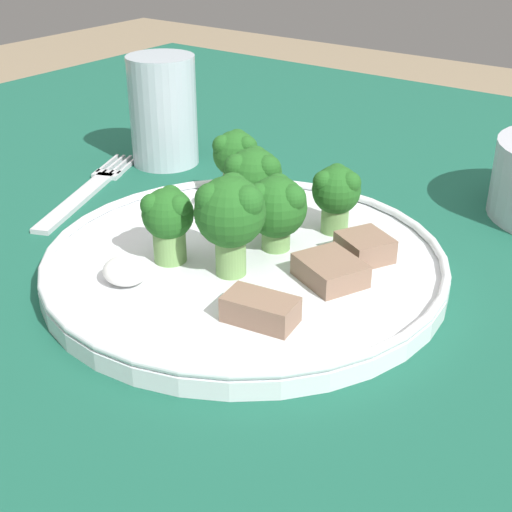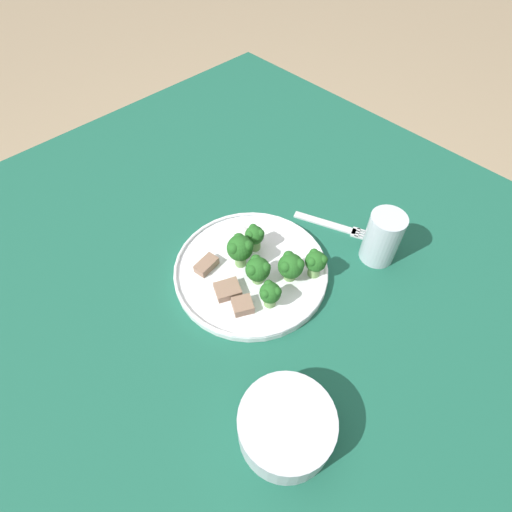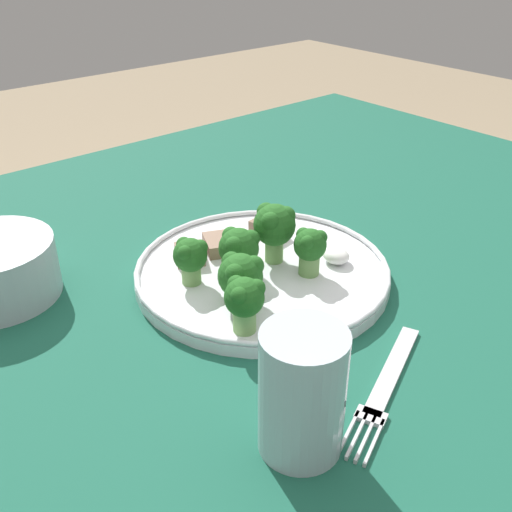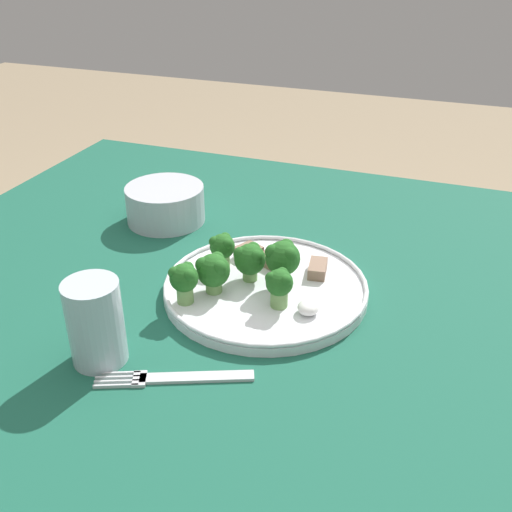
% 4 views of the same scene
% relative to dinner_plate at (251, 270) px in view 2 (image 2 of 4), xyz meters
% --- Properties ---
extents(ground_plane, '(8.00, 8.00, 0.00)m').
position_rel_dinner_plate_xyz_m(ground_plane, '(-0.05, -0.03, -0.75)').
color(ground_plane, '#9E896B').
extents(table, '(1.05, 1.18, 0.74)m').
position_rel_dinner_plate_xyz_m(table, '(-0.05, -0.03, -0.10)').
color(table, '#195642').
rests_on(table, ground_plane).
extents(dinner_plate, '(0.27, 0.27, 0.02)m').
position_rel_dinner_plate_xyz_m(dinner_plate, '(0.00, 0.00, 0.00)').
color(dinner_plate, white).
rests_on(dinner_plate, table).
extents(fork, '(0.08, 0.17, 0.00)m').
position_rel_dinner_plate_xyz_m(fork, '(-0.20, 0.03, -0.01)').
color(fork, silver).
rests_on(fork, table).
extents(cream_bowl, '(0.13, 0.13, 0.06)m').
position_rel_dinner_plate_xyz_m(cream_bowl, '(0.15, 0.23, 0.02)').
color(cream_bowl, '#B7BCC6').
rests_on(cream_bowl, table).
extents(drinking_glass, '(0.06, 0.06, 0.10)m').
position_rel_dinner_plate_xyz_m(drinking_glass, '(-0.19, 0.13, 0.04)').
color(drinking_glass, '#B2C1CC').
rests_on(drinking_glass, table).
extents(broccoli_floret_near_rim_left, '(0.05, 0.05, 0.07)m').
position_rel_dinner_plate_xyz_m(broccoli_floret_near_rim_left, '(0.00, -0.02, 0.05)').
color(broccoli_floret_near_rim_left, '#709E56').
rests_on(broccoli_floret_near_rim_left, dinner_plate).
extents(broccoli_floret_center_left, '(0.04, 0.04, 0.05)m').
position_rel_dinner_plate_xyz_m(broccoli_floret_center_left, '(-0.04, 0.06, 0.04)').
color(broccoli_floret_center_left, '#709E56').
rests_on(broccoli_floret_center_left, dinner_plate).
extents(broccoli_floret_back_left, '(0.04, 0.04, 0.05)m').
position_rel_dinner_plate_xyz_m(broccoli_floret_back_left, '(0.01, 0.03, 0.03)').
color(broccoli_floret_back_left, '#709E56').
rests_on(broccoli_floret_back_left, dinner_plate).
extents(broccoli_floret_front_left, '(0.04, 0.03, 0.05)m').
position_rel_dinner_plate_xyz_m(broccoli_floret_front_left, '(0.03, 0.07, 0.03)').
color(broccoli_floret_front_left, '#709E56').
rests_on(broccoli_floret_front_left, dinner_plate).
extents(broccoli_floret_center_back, '(0.04, 0.03, 0.05)m').
position_rel_dinner_plate_xyz_m(broccoli_floret_center_back, '(-0.04, -0.03, 0.03)').
color(broccoli_floret_center_back, '#709E56').
rests_on(broccoli_floret_center_back, dinner_plate).
extents(broccoli_floret_mid_cluster, '(0.04, 0.04, 0.05)m').
position_rel_dinner_plate_xyz_m(broccoli_floret_mid_cluster, '(-0.07, 0.08, 0.04)').
color(broccoli_floret_mid_cluster, '#709E56').
rests_on(broccoli_floret_mid_cluster, dinner_plate).
extents(meat_slice_front_slice, '(0.05, 0.03, 0.02)m').
position_rel_dinner_plate_xyz_m(meat_slice_front_slice, '(0.05, -0.06, 0.01)').
color(meat_slice_front_slice, '#846651').
rests_on(meat_slice_front_slice, dinner_plate).
extents(meat_slice_middle_slice, '(0.05, 0.05, 0.01)m').
position_rel_dinner_plate_xyz_m(meat_slice_middle_slice, '(0.06, 0.01, 0.01)').
color(meat_slice_middle_slice, '#846651').
rests_on(meat_slice_middle_slice, dinner_plate).
extents(meat_slice_rear_slice, '(0.04, 0.04, 0.02)m').
position_rel_dinner_plate_xyz_m(meat_slice_rear_slice, '(0.06, 0.05, 0.01)').
color(meat_slice_rear_slice, '#846651').
rests_on(meat_slice_rear_slice, dinner_plate).
extents(sauce_dollop, '(0.03, 0.03, 0.02)m').
position_rel_dinner_plate_xyz_m(sauce_dollop, '(-0.04, -0.07, 0.01)').
color(sauce_dollop, white).
rests_on(sauce_dollop, dinner_plate).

